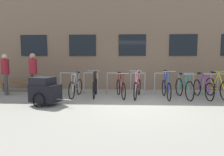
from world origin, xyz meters
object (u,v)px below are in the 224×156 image
object	(u,v)px
bicycle_black	(95,87)
person_browsing	(5,71)
bicycle_silver	(76,87)
backpack	(39,90)
bicycle_purple	(203,88)
bicycle_pink	(137,87)
person_by_bench	(33,72)
bicycle_yellow	(217,87)
bicycle_teal	(184,88)
bike_trailer	(45,91)
bicycle_maroon	(121,88)
wooden_bench	(19,84)
bicycle_blue	(166,88)

from	to	relation	value
bicycle_black	person_browsing	bearing A→B (deg)	177.34
bicycle_silver	backpack	bearing A→B (deg)	170.20
bicycle_black	backpack	xyz separation A→B (m)	(-2.39, 0.21, -0.17)
bicycle_purple	bicycle_pink	xyz separation A→B (m)	(-2.52, -0.01, 0.01)
bicycle_purple	person_by_bench	xyz separation A→B (m)	(-6.67, 0.01, 0.62)
bicycle_black	bicycle_purple	xyz separation A→B (m)	(4.20, -0.09, -0.01)
bicycle_black	bicycle_yellow	xyz separation A→B (m)	(4.77, -0.04, 0.02)
bicycle_teal	bicycle_purple	size ratio (longest dim) A/B	0.99
bicycle_silver	person_by_bench	distance (m)	1.82
bicycle_silver	bike_trailer	distance (m)	1.61
bicycle_maroon	wooden_bench	bearing A→B (deg)	166.45
bicycle_teal	bicycle_black	distance (m)	3.47
bicycle_pink	bicycle_silver	xyz separation A→B (m)	(-2.44, 0.03, -0.01)
bike_trailer	person_browsing	xyz separation A→B (m)	(-2.31, 1.70, 0.50)
wooden_bench	person_browsing	xyz separation A→B (m)	(-0.10, -0.88, 0.64)
bicycle_blue	backpack	world-z (taller)	bicycle_blue
person_browsing	backpack	distance (m)	1.57
bicycle_maroon	bicycle_pink	world-z (taller)	bicycle_pink
wooden_bench	backpack	bearing A→B (deg)	-33.56
bicycle_black	bicycle_yellow	world-z (taller)	bicycle_black
bicycle_maroon	bicycle_pink	distance (m)	0.65
bicycle_pink	bicycle_purple	bearing A→B (deg)	0.14
bicycle_purple	person_browsing	world-z (taller)	person_browsing
bicycle_maroon	bicycle_blue	xyz separation A→B (m)	(1.75, -0.10, 0.01)
bicycle_teal	bicycle_yellow	xyz separation A→B (m)	(1.31, 0.12, 0.01)
bicycle_purple	backpack	size ratio (longest dim) A/B	3.94
bicycle_purple	bicycle_yellow	bearing A→B (deg)	5.31
bicycle_purple	bike_trailer	distance (m)	5.83
bicycle_silver	wooden_bench	xyz separation A→B (m)	(-2.90, 1.13, -0.03)
bicycle_silver	bike_trailer	xyz separation A→B (m)	(-0.69, -1.45, 0.11)
bicycle_silver	person_by_bench	world-z (taller)	person_by_bench
bicycle_maroon	bicycle_yellow	bearing A→B (deg)	0.50
bicycle_blue	bicycle_yellow	bearing A→B (deg)	3.82
bicycle_purple	bike_trailer	xyz separation A→B (m)	(-5.65, -1.43, 0.11)
bicycle_pink	bicycle_maroon	bearing A→B (deg)	177.68
bicycle_teal	wooden_bench	world-z (taller)	bicycle_teal
person_browsing	backpack	size ratio (longest dim) A/B	3.88
bicycle_maroon	wooden_bench	distance (m)	4.83
bicycle_yellow	wooden_bench	xyz separation A→B (m)	(-8.43, 1.10, -0.06)
bicycle_black	person_browsing	size ratio (longest dim) A/B	0.99
bicycle_yellow	bicycle_pink	bearing A→B (deg)	-178.90
bicycle_pink	bike_trailer	xyz separation A→B (m)	(-3.13, -1.42, 0.09)
bike_trailer	wooden_bench	distance (m)	3.40
person_browsing	person_by_bench	bearing A→B (deg)	-11.14
bicycle_black	bicycle_maroon	bearing A→B (deg)	-4.06
bicycle_teal	person_browsing	size ratio (longest dim) A/B	1.00
bicycle_blue	backpack	bearing A→B (deg)	175.74
bicycle_yellow	bicycle_black	bearing A→B (deg)	179.51
bicycle_pink	backpack	xyz separation A→B (m)	(-4.07, 0.31, -0.17)
bicycle_purple	bicycle_silver	xyz separation A→B (m)	(-4.96, 0.02, 0.00)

